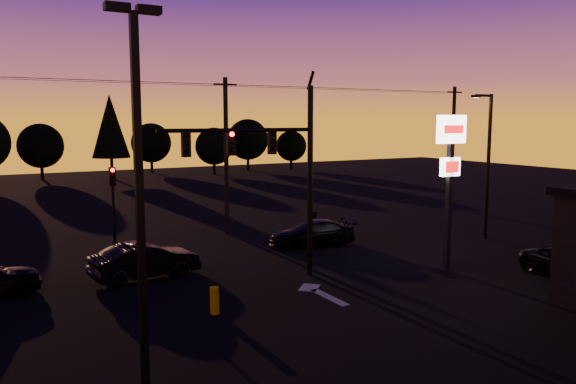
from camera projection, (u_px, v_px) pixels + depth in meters
name	position (u px, v px, depth m)	size (l,w,h in m)	color
ground	(333.00, 307.00, 19.87)	(120.00, 120.00, 0.00)	black
lane_arrow	(319.00, 292.00, 21.56)	(1.20, 3.10, 0.01)	beige
traffic_signal_mast	(277.00, 161.00, 22.64)	(6.79, 0.52, 8.58)	black
secondary_signal	(113.00, 198.00, 26.97)	(0.30, 0.31, 4.35)	black
parking_lot_light	(139.00, 177.00, 12.95)	(1.25, 0.30, 9.14)	black
pylon_sign	(450.00, 159.00, 23.96)	(1.50, 0.28, 6.80)	black
streetlight	(487.00, 160.00, 30.86)	(1.55, 0.35, 8.00)	black
utility_pole_1	(226.00, 155.00, 32.35)	(1.40, 0.26, 9.00)	black
utility_pole_2	(453.00, 147.00, 41.15)	(1.40, 0.26, 9.00)	black
power_wires	(225.00, 85.00, 31.84)	(36.00, 1.22, 0.07)	black
bollard	(215.00, 300.00, 19.15)	(0.31, 0.31, 0.93)	#CDAA00
tree_3	(41.00, 146.00, 62.31)	(4.95, 4.95, 6.22)	black
tree_4	(110.00, 126.00, 62.87)	(4.18, 4.18, 9.50)	black
tree_5	(151.00, 143.00, 70.40)	(4.95, 4.95, 6.22)	black
tree_6	(214.00, 146.00, 68.19)	(4.54, 4.54, 5.71)	black
tree_7	(248.00, 140.00, 73.64)	(5.36, 5.36, 6.74)	black
tree_8	(291.00, 146.00, 75.83)	(4.12, 4.12, 5.19)	black
car_mid	(145.00, 260.00, 23.52)	(1.57, 4.49, 1.48)	black
car_right	(312.00, 233.00, 29.54)	(1.85, 4.56, 1.32)	black
suv_parked	(576.00, 264.00, 23.45)	(2.05, 4.45, 1.24)	black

